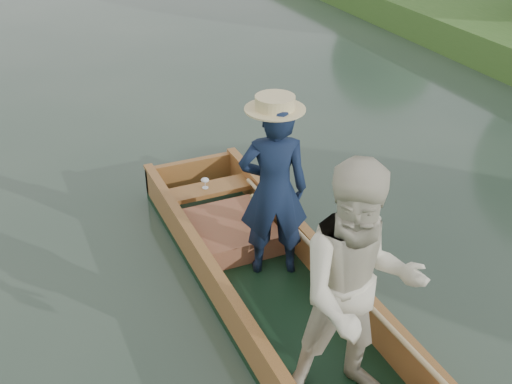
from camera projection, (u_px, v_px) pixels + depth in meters
name	position (u px, v px, depth m)	size (l,w,h in m)	color
ground	(283.00, 315.00, 5.71)	(120.00, 120.00, 0.00)	#283D30
punt	(308.00, 270.00, 5.09)	(1.13, 5.27, 2.03)	black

